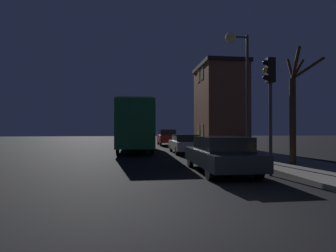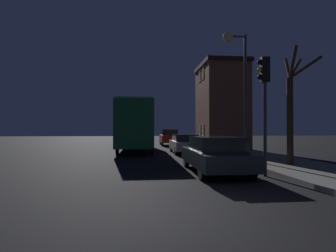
{
  "view_description": "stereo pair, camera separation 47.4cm",
  "coord_description": "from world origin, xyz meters",
  "px_view_note": "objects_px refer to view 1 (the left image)",
  "views": [
    {
      "loc": [
        -1.64,
        -4.99,
        1.69
      ],
      "look_at": [
        0.75,
        13.71,
        1.93
      ],
      "focal_mm": 28.0,
      "sensor_mm": 36.0,
      "label": 1
    },
    {
      "loc": [
        -1.17,
        -5.04,
        1.69
      ],
      "look_at": [
        0.75,
        13.71,
        1.93
      ],
      "focal_mm": 28.0,
      "sensor_mm": 36.0,
      "label": 2
    }
  ],
  "objects_px": {
    "bare_tree": "(294,106)",
    "bus": "(135,123)",
    "car_mid_lane": "(185,143)",
    "streetlamp": "(238,64)",
    "car_near_lane": "(220,154)",
    "car_far_lane": "(167,137)",
    "traffic_light": "(270,91)"
  },
  "relations": [
    {
      "from": "bare_tree",
      "to": "car_far_lane",
      "type": "height_order",
      "value": "bare_tree"
    },
    {
      "from": "streetlamp",
      "to": "car_mid_lane",
      "type": "height_order",
      "value": "streetlamp"
    },
    {
      "from": "bare_tree",
      "to": "car_mid_lane",
      "type": "height_order",
      "value": "bare_tree"
    },
    {
      "from": "traffic_light",
      "to": "bus",
      "type": "relative_size",
      "value": 0.39
    },
    {
      "from": "traffic_light",
      "to": "car_near_lane",
      "type": "distance_m",
      "value": 2.97
    },
    {
      "from": "traffic_light",
      "to": "bare_tree",
      "type": "bearing_deg",
      "value": 40.31
    },
    {
      "from": "streetlamp",
      "to": "car_mid_lane",
      "type": "relative_size",
      "value": 1.54
    },
    {
      "from": "streetlamp",
      "to": "bare_tree",
      "type": "distance_m",
      "value": 3.54
    },
    {
      "from": "bare_tree",
      "to": "car_near_lane",
      "type": "distance_m",
      "value": 4.26
    },
    {
      "from": "bare_tree",
      "to": "car_mid_lane",
      "type": "distance_m",
      "value": 8.41
    },
    {
      "from": "traffic_light",
      "to": "car_far_lane",
      "type": "height_order",
      "value": "traffic_light"
    },
    {
      "from": "streetlamp",
      "to": "traffic_light",
      "type": "height_order",
      "value": "streetlamp"
    },
    {
      "from": "car_near_lane",
      "to": "car_mid_lane",
      "type": "distance_m",
      "value": 8.23
    },
    {
      "from": "bare_tree",
      "to": "bus",
      "type": "xyz_separation_m",
      "value": [
        -6.98,
        10.56,
        -0.52
      ]
    },
    {
      "from": "traffic_light",
      "to": "bus",
      "type": "height_order",
      "value": "traffic_light"
    },
    {
      "from": "streetlamp",
      "to": "bare_tree",
      "type": "bearing_deg",
      "value": -49.09
    },
    {
      "from": "traffic_light",
      "to": "bare_tree",
      "type": "relative_size",
      "value": 0.81
    },
    {
      "from": "bare_tree",
      "to": "car_near_lane",
      "type": "height_order",
      "value": "bare_tree"
    },
    {
      "from": "streetlamp",
      "to": "bus",
      "type": "height_order",
      "value": "streetlamp"
    },
    {
      "from": "streetlamp",
      "to": "car_near_lane",
      "type": "distance_m",
      "value": 5.53
    },
    {
      "from": "car_mid_lane",
      "to": "car_far_lane",
      "type": "bearing_deg",
      "value": 90.83
    },
    {
      "from": "bare_tree",
      "to": "car_far_lane",
      "type": "bearing_deg",
      "value": 102.42
    },
    {
      "from": "car_mid_lane",
      "to": "car_near_lane",
      "type": "bearing_deg",
      "value": -91.19
    },
    {
      "from": "bus",
      "to": "car_mid_lane",
      "type": "xyz_separation_m",
      "value": [
        3.48,
        -3.19,
        -1.51
      ]
    },
    {
      "from": "streetlamp",
      "to": "car_far_lane",
      "type": "xyz_separation_m",
      "value": [
        -1.88,
        14.45,
        -4.19
      ]
    },
    {
      "from": "car_far_lane",
      "to": "car_near_lane",
      "type": "bearing_deg",
      "value": -90.13
    },
    {
      "from": "traffic_light",
      "to": "bus",
      "type": "bearing_deg",
      "value": 111.46
    },
    {
      "from": "bare_tree",
      "to": "streetlamp",
      "type": "bearing_deg",
      "value": 130.91
    },
    {
      "from": "streetlamp",
      "to": "traffic_light",
      "type": "xyz_separation_m",
      "value": [
        -0.37,
        -3.81,
        -1.97
      ]
    },
    {
      "from": "bus",
      "to": "car_near_lane",
      "type": "bearing_deg",
      "value": -73.82
    },
    {
      "from": "car_mid_lane",
      "to": "bus",
      "type": "bearing_deg",
      "value": 137.52
    },
    {
      "from": "streetlamp",
      "to": "car_near_lane",
      "type": "xyz_separation_m",
      "value": [
        -1.92,
        -2.87,
        -4.32
      ]
    }
  ]
}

